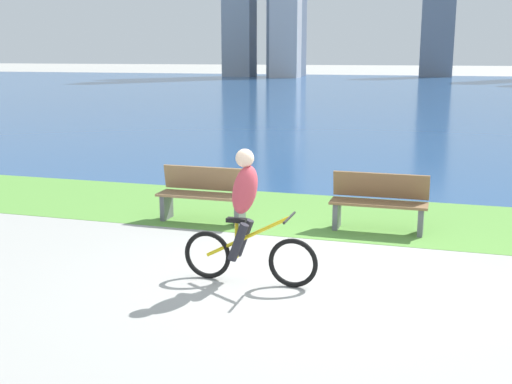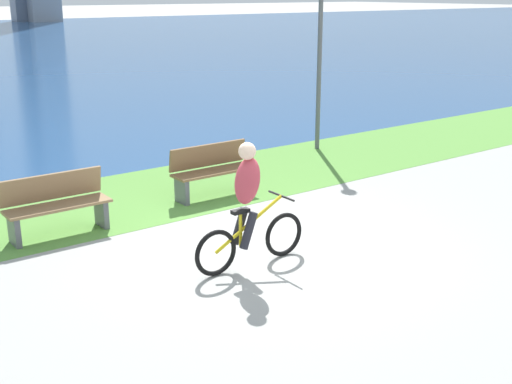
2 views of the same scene
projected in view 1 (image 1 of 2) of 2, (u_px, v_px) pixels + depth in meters
name	position (u px, v px, depth m)	size (l,w,h in m)	color
ground_plane	(300.00, 277.00, 7.98)	(300.00, 300.00, 0.00)	#9E9E99
grass_strip_bayside	(342.00, 216.00, 10.99)	(120.00, 3.04, 0.01)	#59933D
bay_water_surface	(427.00, 92.00, 46.49)	(300.00, 72.83, 0.00)	navy
cyclist_lead	(246.00, 217.00, 7.64)	(1.69, 0.52, 1.64)	black
bench_near_path	(204.00, 195.00, 10.58)	(1.50, 0.47, 0.90)	olive
bench_far_along_path	(379.00, 203.00, 10.02)	(1.50, 0.47, 0.90)	brown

